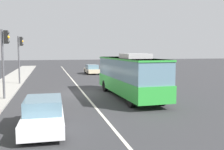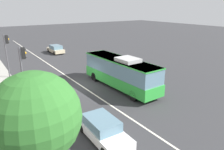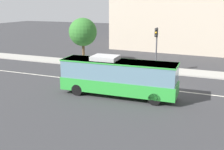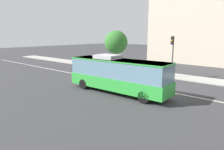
% 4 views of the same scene
% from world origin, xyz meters
% --- Properties ---
extents(ground_plane, '(160.00, 160.00, 0.00)m').
position_xyz_m(ground_plane, '(0.00, 0.00, 0.00)').
color(ground_plane, '#333335').
extents(lane_centre_line, '(76.00, 0.16, 0.01)m').
position_xyz_m(lane_centre_line, '(0.00, 0.00, 0.01)').
color(lane_centre_line, silver).
rests_on(lane_centre_line, ground_plane).
extents(transit_bus, '(10.07, 2.82, 3.46)m').
position_xyz_m(transit_bus, '(-2.94, -3.24, 1.81)').
color(transit_bus, green).
rests_on(transit_bus, ground_plane).
extents(sedan_white, '(4.54, 1.91, 1.46)m').
position_xyz_m(sedan_white, '(-9.78, 3.18, 0.72)').
color(sedan_white, white).
rests_on(sedan_white, ground_plane).
extents(sedan_beige, '(4.53, 1.89, 1.46)m').
position_xyz_m(sedan_beige, '(17.83, -3.75, 0.72)').
color(sedan_beige, '#C6B793').
rests_on(sedan_beige, ground_plane).
extents(traffic_light_near_corner, '(0.33, 0.62, 5.20)m').
position_xyz_m(traffic_light_near_corner, '(7.08, 5.80, 3.56)').
color(traffic_light_near_corner, '#47474C').
rests_on(traffic_light_near_corner, ground_plane).
extents(traffic_light_mid_block, '(0.33, 0.62, 5.20)m').
position_xyz_m(traffic_light_mid_block, '(-1.83, 5.98, 3.56)').
color(traffic_light_mid_block, '#47474C').
rests_on(traffic_light_mid_block, ground_plane).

